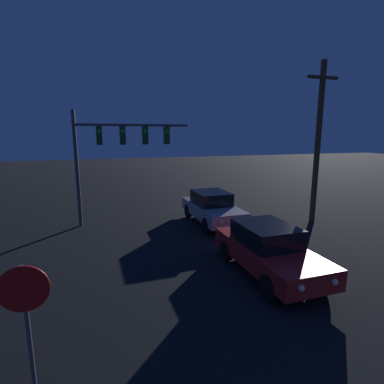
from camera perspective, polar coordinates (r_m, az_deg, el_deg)
The scene contains 5 objects.
car_near at distance 10.27m, azimuth 14.32°, elevation -10.50°, with size 1.99×4.62×1.62m.
car_far at distance 15.44m, azimuth 3.86°, elevation -2.91°, with size 2.00×4.62×1.62m.
traffic_signal_mast at distance 15.50m, azimuth -14.38°, elevation 8.65°, with size 5.69×0.30×5.64m.
stop_sign at distance 5.73m, azimuth -29.08°, elevation -19.06°, with size 0.77×0.07×2.55m.
utility_pole at distance 16.42m, azimuth 22.86°, elevation 8.87°, with size 1.71×0.28×8.01m.
Camera 1 is at (-3.77, 2.32, 4.53)m, focal length 28.00 mm.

